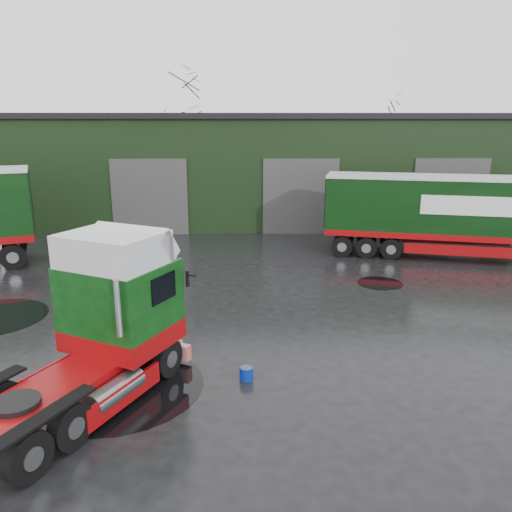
{
  "coord_description": "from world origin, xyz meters",
  "views": [
    {
      "loc": [
        -0.89,
        -12.42,
        5.84
      ],
      "look_at": [
        -0.59,
        2.97,
        1.7
      ],
      "focal_mm": 35.0,
      "sensor_mm": 36.0,
      "label": 1
    }
  ],
  "objects_px": {
    "warehouse": "(291,165)",
    "hero_tractor": "(69,330)",
    "tree_back_a": "(184,136)",
    "lorry_right": "(449,217)",
    "tree_back_b": "(376,148)",
    "wash_bucket": "(246,374)"
  },
  "relations": [
    {
      "from": "wash_bucket",
      "to": "tree_back_a",
      "type": "relative_size",
      "value": 0.03
    },
    {
      "from": "wash_bucket",
      "to": "hero_tractor",
      "type": "bearing_deg",
      "value": -162.48
    },
    {
      "from": "tree_back_b",
      "to": "tree_back_a",
      "type": "bearing_deg",
      "value": 180.0
    },
    {
      "from": "lorry_right",
      "to": "tree_back_b",
      "type": "bearing_deg",
      "value": -171.51
    },
    {
      "from": "lorry_right",
      "to": "tree_back_b",
      "type": "relative_size",
      "value": 1.84
    },
    {
      "from": "warehouse",
      "to": "lorry_right",
      "type": "bearing_deg",
      "value": -61.39
    },
    {
      "from": "warehouse",
      "to": "hero_tractor",
      "type": "height_order",
      "value": "warehouse"
    },
    {
      "from": "warehouse",
      "to": "hero_tractor",
      "type": "distance_m",
      "value": 23.94
    },
    {
      "from": "wash_bucket",
      "to": "tree_back_a",
      "type": "height_order",
      "value": "tree_back_a"
    },
    {
      "from": "tree_back_a",
      "to": "tree_back_b",
      "type": "xyz_separation_m",
      "value": [
        16.0,
        0.0,
        -1.0
      ]
    },
    {
      "from": "tree_back_a",
      "to": "lorry_right",
      "type": "bearing_deg",
      "value": -56.31
    },
    {
      "from": "hero_tractor",
      "to": "tree_back_b",
      "type": "distance_m",
      "value": 36.1
    },
    {
      "from": "hero_tractor",
      "to": "tree_back_a",
      "type": "relative_size",
      "value": 0.6
    },
    {
      "from": "tree_back_b",
      "to": "hero_tractor",
      "type": "bearing_deg",
      "value": -113.72
    },
    {
      "from": "warehouse",
      "to": "tree_back_a",
      "type": "xyz_separation_m",
      "value": [
        -8.0,
        10.0,
        1.59
      ]
    },
    {
      "from": "lorry_right",
      "to": "tree_back_a",
      "type": "xyz_separation_m",
      "value": [
        -14.0,
        21.0,
        2.94
      ]
    },
    {
      "from": "hero_tractor",
      "to": "tree_back_a",
      "type": "height_order",
      "value": "tree_back_a"
    },
    {
      "from": "hero_tractor",
      "to": "lorry_right",
      "type": "distance_m",
      "value": 17.33
    },
    {
      "from": "hero_tractor",
      "to": "tree_back_b",
      "type": "bearing_deg",
      "value": 92.83
    },
    {
      "from": "lorry_right",
      "to": "tree_back_a",
      "type": "height_order",
      "value": "tree_back_a"
    },
    {
      "from": "wash_bucket",
      "to": "warehouse",
      "type": "bearing_deg",
      "value": 82.42
    },
    {
      "from": "warehouse",
      "to": "tree_back_b",
      "type": "xyz_separation_m",
      "value": [
        8.0,
        10.0,
        0.59
      ]
    }
  ]
}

